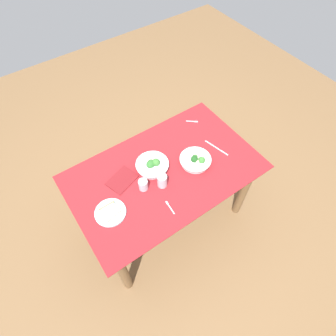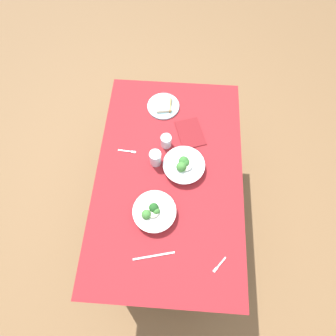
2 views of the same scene
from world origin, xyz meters
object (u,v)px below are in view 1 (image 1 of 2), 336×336
object	(u,v)px
water_glass_center	(162,181)
table_knife_left	(216,148)
napkin_folded_upper	(122,180)
fork_by_near_bowl	(193,121)
broccoli_bowl_far	(196,160)
broccoli_bowl_near	(152,165)
fork_by_far_bowl	(170,207)
water_glass_side	(143,185)
bread_side_plate	(110,212)

from	to	relation	value
water_glass_center	table_knife_left	size ratio (longest dim) A/B	0.47
table_knife_left	napkin_folded_upper	world-z (taller)	napkin_folded_upper
fork_by_near_bowl	broccoli_bowl_far	bearing A→B (deg)	-84.93
broccoli_bowl_near	fork_by_far_bowl	world-z (taller)	broccoli_bowl_near
water_glass_side	broccoli_bowl_near	bearing A→B (deg)	-142.71
broccoli_bowl_far	broccoli_bowl_near	world-z (taller)	broccoli_bowl_near
water_glass_side	napkin_folded_upper	size ratio (longest dim) A/B	0.40
water_glass_center	fork_by_near_bowl	distance (m)	0.66
fork_by_near_bowl	water_glass_side	bearing A→B (deg)	-114.95
fork_by_near_bowl	napkin_folded_upper	bearing A→B (deg)	-127.30
bread_side_plate	water_glass_center	world-z (taller)	water_glass_center
napkin_folded_upper	table_knife_left	bearing A→B (deg)	167.92
broccoli_bowl_far	table_knife_left	distance (m)	0.22
bread_side_plate	water_glass_center	distance (m)	0.40
bread_side_plate	water_glass_center	size ratio (longest dim) A/B	2.04
fork_by_far_bowl	napkin_folded_upper	distance (m)	0.40
water_glass_side	fork_by_far_bowl	size ratio (longest dim) A/B	0.75
water_glass_side	napkin_folded_upper	world-z (taller)	water_glass_side
water_glass_center	table_knife_left	bearing A→B (deg)	-176.07
broccoli_bowl_far	fork_by_near_bowl	world-z (taller)	broccoli_bowl_far
broccoli_bowl_near	water_glass_side	xyz separation A→B (m)	(0.15, 0.11, 0.01)
water_glass_side	fork_by_far_bowl	bearing A→B (deg)	105.60
bread_side_plate	water_glass_side	distance (m)	0.28
broccoli_bowl_far	napkin_folded_upper	size ratio (longest dim) A/B	1.13
water_glass_side	water_glass_center	bearing A→B (deg)	156.79
broccoli_bowl_far	water_glass_side	xyz separation A→B (m)	(0.43, -0.03, 0.01)
fork_by_far_bowl	fork_by_near_bowl	distance (m)	0.81
water_glass_side	table_knife_left	xyz separation A→B (m)	(-0.65, 0.02, -0.04)
broccoli_bowl_far	fork_by_near_bowl	xyz separation A→B (m)	(-0.24, -0.35, -0.03)
bread_side_plate	fork_by_far_bowl	bearing A→B (deg)	151.16
broccoli_bowl_far	bread_side_plate	size ratio (longest dim) A/B	1.12
table_knife_left	bread_side_plate	bearing A→B (deg)	-102.03
broccoli_bowl_near	fork_by_far_bowl	xyz separation A→B (m)	(0.08, 0.34, -0.03)
broccoli_bowl_near	table_knife_left	distance (m)	0.52
broccoli_bowl_near	fork_by_near_bowl	xyz separation A→B (m)	(-0.52, -0.20, -0.03)
bread_side_plate	fork_by_far_bowl	size ratio (longest dim) A/B	1.89
broccoli_bowl_far	broccoli_bowl_near	bearing A→B (deg)	-27.27
fork_by_far_bowl	table_knife_left	size ratio (longest dim) A/B	0.51
water_glass_side	fork_by_near_bowl	size ratio (longest dim) A/B	1.02
water_glass_side	table_knife_left	size ratio (longest dim) A/B	0.38
fork_by_near_bowl	water_glass_center	bearing A→B (deg)	-106.39
water_glass_center	table_knife_left	xyz separation A→B (m)	(-0.53, -0.04, -0.05)
bread_side_plate	table_knife_left	xyz separation A→B (m)	(-0.93, -0.02, -0.01)
broccoli_bowl_far	bread_side_plate	world-z (taller)	broccoli_bowl_far
broccoli_bowl_near	water_glass_side	bearing A→B (deg)	37.29
table_knife_left	napkin_folded_upper	size ratio (longest dim) A/B	1.06
broccoli_bowl_far	water_glass_center	xyz separation A→B (m)	(0.31, 0.02, 0.02)
water_glass_center	fork_by_far_bowl	size ratio (longest dim) A/B	0.93
fork_by_far_bowl	broccoli_bowl_far	bearing A→B (deg)	-58.22
broccoli_bowl_far	fork_by_near_bowl	size ratio (longest dim) A/B	2.87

